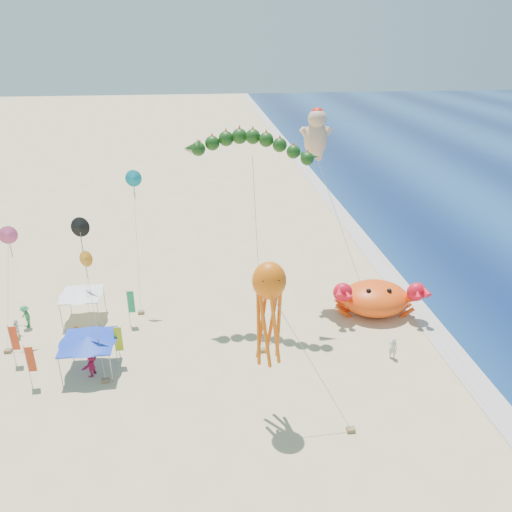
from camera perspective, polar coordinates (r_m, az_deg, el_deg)
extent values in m
plane|color=#D1B784|center=(38.21, 3.38, -10.01)|extent=(320.00, 320.00, 0.00)
plane|color=silver|center=(41.74, 20.02, -8.36)|extent=(320.00, 320.00, 0.00)
ellipsoid|color=#FF4A0D|center=(42.60, 13.44, -4.70)|extent=(5.98, 5.13, 2.64)
sphere|color=red|center=(40.24, 10.13, -4.30)|extent=(1.57, 1.57, 1.57)
sphere|color=black|center=(41.02, 12.91, -3.97)|extent=(0.41, 0.41, 0.41)
sphere|color=red|center=(42.23, 17.86, -3.72)|extent=(1.57, 1.57, 1.57)
sphere|color=black|center=(41.58, 15.08, -3.81)|extent=(0.41, 0.41, 0.41)
cone|color=#12370F|center=(36.42, -7.43, 11.92)|extent=(1.30, 0.96, 1.06)
cylinder|color=#B2B2B2|center=(36.31, 0.18, 0.27)|extent=(0.18, 5.42, 13.15)
cube|color=olive|center=(37.27, 0.76, -10.72)|extent=(0.50, 0.35, 0.25)
ellipsoid|color=#E0AC88|center=(40.82, 6.84, 13.11)|extent=(1.88, 1.55, 2.77)
sphere|color=#E0AC88|center=(40.37, 7.01, 15.31)|extent=(1.45, 1.45, 1.45)
ellipsoid|color=red|center=(40.38, 7.02, 16.05)|extent=(0.94, 0.94, 0.66)
cylinder|color=#B2B2B2|center=(41.91, 9.85, 2.77)|extent=(4.56, 3.39, 12.43)
cube|color=olive|center=(43.83, 12.70, -5.53)|extent=(0.50, 0.35, 0.25)
ellipsoid|color=orange|center=(27.36, 1.51, -2.84)|extent=(1.90, 1.71, 2.19)
cylinder|color=#B2B2B2|center=(29.28, 6.33, -11.98)|extent=(4.68, 2.43, 8.30)
cube|color=olive|center=(31.60, 10.78, -18.92)|extent=(0.50, 0.35, 0.25)
cylinder|color=gray|center=(36.01, -21.46, -12.23)|extent=(0.06, 0.06, 2.20)
cylinder|color=gray|center=(35.27, -16.24, -12.23)|extent=(0.06, 0.06, 2.20)
cylinder|color=gray|center=(38.59, -20.36, -9.37)|extent=(0.06, 0.06, 2.20)
cylinder|color=gray|center=(37.90, -15.53, -9.31)|extent=(0.06, 0.06, 2.20)
cube|color=#1432B2|center=(36.27, -18.65, -9.27)|extent=(3.50, 3.50, 0.08)
cone|color=#1432B2|center=(36.15, -18.70, -8.95)|extent=(3.85, 3.85, 0.45)
cylinder|color=gray|center=(42.15, -21.38, -6.51)|extent=(0.06, 0.06, 2.20)
cylinder|color=gray|center=(41.47, -17.56, -6.43)|extent=(0.06, 0.06, 2.20)
cylinder|color=gray|center=(44.55, -20.56, -4.64)|extent=(0.06, 0.06, 2.20)
cylinder|color=gray|center=(43.91, -16.94, -4.53)|extent=(0.06, 0.06, 2.20)
cube|color=white|center=(42.46, -19.32, -4.17)|extent=(3.09, 3.09, 0.08)
cone|color=white|center=(42.35, -19.37, -3.88)|extent=(3.40, 3.40, 0.45)
cylinder|color=gray|center=(36.53, -15.78, -9.79)|extent=(0.05, 0.05, 3.20)
cube|color=#AEC617|center=(36.21, -15.42, -9.13)|extent=(0.50, 0.04, 1.90)
cylinder|color=gray|center=(36.49, -24.63, -11.35)|extent=(0.05, 0.05, 3.20)
cube|color=#BD3717|center=(36.13, -24.35, -10.71)|extent=(0.50, 0.04, 1.90)
cylinder|color=gray|center=(39.18, -26.15, -9.07)|extent=(0.05, 0.05, 3.20)
cube|color=red|center=(38.83, -25.90, -8.45)|extent=(0.50, 0.04, 1.90)
cylinder|color=gray|center=(40.80, -14.40, -5.74)|extent=(0.05, 0.05, 3.20)
cube|color=#189055|center=(40.52, -14.08, -5.11)|extent=(0.50, 0.04, 1.90)
imported|color=beige|center=(37.60, 15.38, -10.07)|extent=(0.73, 0.68, 1.67)
imported|color=#297D46|center=(43.62, -24.81, -6.30)|extent=(1.34, 1.38, 1.89)
imported|color=#D2215E|center=(36.45, -18.32, -11.70)|extent=(1.06, 1.63, 1.68)
imported|color=white|center=(42.64, -25.58, -7.44)|extent=(0.92, 0.96, 1.56)
imported|color=#BE6721|center=(40.00, -19.81, -8.51)|extent=(0.71, 1.01, 1.60)
cone|color=#0C7C8E|center=(40.50, -13.87, 8.61)|extent=(1.30, 0.51, 1.32)
cylinder|color=#B2B2B2|center=(40.87, -12.98, 0.66)|extent=(0.55, 3.04, 10.77)
cube|color=olive|center=(41.97, -12.14, -6.92)|extent=(0.50, 0.35, 0.25)
cone|color=black|center=(34.14, -19.54, 3.11)|extent=(1.30, 0.51, 1.32)
cylinder|color=#B2B2B2|center=(34.80, -18.48, -5.40)|extent=(0.55, 3.04, 9.74)
cube|color=olive|center=(36.16, -17.47, -13.32)|extent=(0.50, 0.35, 0.25)
cone|color=#D7477B|center=(39.64, -26.50, 2.13)|extent=(1.30, 0.51, 1.32)
cylinder|color=#B2B2B2|center=(39.87, -25.72, -4.12)|extent=(0.55, 3.04, 8.02)
cube|color=olive|center=(40.53, -24.96, -10.15)|extent=(0.50, 0.35, 0.25)
cone|color=orange|center=(41.45, -18.96, -0.33)|extent=(1.30, 0.51, 1.32)
cylinder|color=#B2B2B2|center=(41.17, -18.53, -4.41)|extent=(0.55, 3.04, 4.92)
cube|color=olive|center=(41.08, -18.11, -8.43)|extent=(0.50, 0.35, 0.25)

